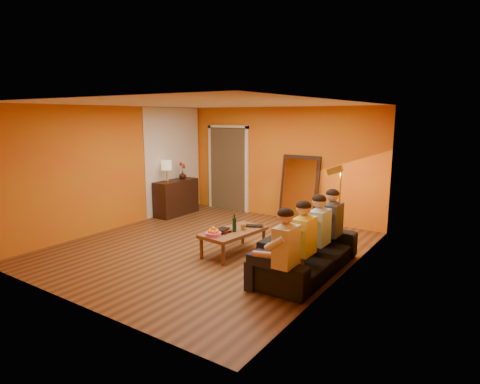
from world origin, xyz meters
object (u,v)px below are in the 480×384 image
Objects in this scene: floor_lamp at (340,205)px; wine_bottle at (234,223)px; person_mid_right at (319,234)px; table_lamp at (167,171)px; dog at (291,263)px; sofa at (308,252)px; vase at (183,175)px; person_far_right at (332,226)px; person_far_left at (286,254)px; coffee_table at (234,242)px; sideboard at (176,197)px; laptop at (253,227)px; mirror_frame at (299,189)px; tumbler at (243,227)px; person_mid_left at (304,243)px.

wine_bottle is at bearing -136.81° from floor_lamp.
person_mid_right is at bearing -92.13° from floor_lamp.
wine_bottle is at bearing -24.83° from table_lamp.
sofa is at bearing 103.39° from dog.
sofa is at bearing -142.43° from person_mid_right.
person_mid_right is 3.94× the size of wine_bottle.
table_lamp is at bearing 72.79° from sofa.
vase is at bearing 66.27° from sofa.
person_far_left is at bearing -90.00° from person_far_right.
vase is at bearing 161.70° from dog.
person_far_right is at bearing 27.43° from coffee_table.
coffee_table is (2.81, -1.27, -0.90)m from table_lamp.
table_lamp is 0.57m from vase.
sofa is 0.33m from person_mid_right.
dog is 0.49m from person_far_left.
sideboard is 6.26× the size of vase.
floor_lamp is 1.18× the size of person_mid_right.
sofa is 1.80× the size of coffee_table.
sideboard is at bearing 132.01° from laptop.
wine_bottle reaches higher than laptop.
person_far_left and person_mid_right have the same top height.
person_far_left is at bearing -172.59° from sofa.
wine_bottle is 3.44m from vase.
sofa is 1.80× the size of person_mid_right.
person_mid_right is at bearing -21.98° from vase.
floor_lamp is 4.65× the size of wine_bottle.
tumbler is at bearing -86.91° from mirror_frame.
dog is 1.54m from tumbler.
dog is at bearing -178.41° from sofa.
wine_bottle is at bearing 168.74° from dog.
table_lamp is 4.75× the size of tumbler.
vase is (0.00, 0.25, 0.52)m from sideboard.
tumbler is (0.12, 0.12, 0.26)m from coffee_table.
dog is 3.57× the size of vase.
laptop is at bearing -169.44° from person_far_right.
person_far_right reaches higher than sideboard.
mirror_frame is 2.59m from person_far_right.
person_far_left is at bearing -33.25° from wine_bottle.
person_far_left is (4.37, -2.61, 0.18)m from sideboard.
person_mid_right is at bearing 90.00° from person_far_left.
mirror_frame reaches higher than tumbler.
table_lamp is 4.74m from person_mid_left.
table_lamp is at bearing 137.10° from laptop.
sofa is at bearing 106.11° from person_mid_left.
sideboard is 4.48m from person_far_right.
sideboard is at bearing -90.00° from vase.
vase is at bearing -163.43° from mirror_frame.
floor_lamp reaches higher than dog.
person_mid_right is at bearing -52.43° from sofa.
sofa is at bearing -20.84° from sideboard.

